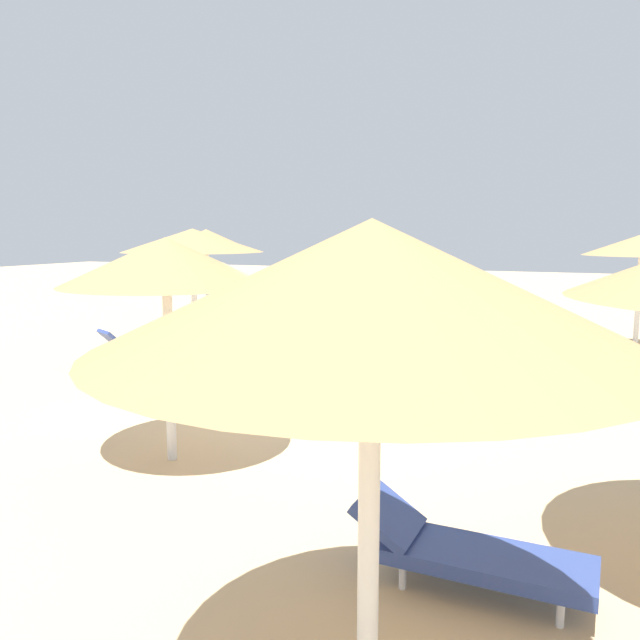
{
  "coord_description": "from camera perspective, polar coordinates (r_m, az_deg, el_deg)",
  "views": [
    {
      "loc": [
        4.68,
        -8.02,
        2.87
      ],
      "look_at": [
        0.0,
        3.0,
        1.2
      ],
      "focal_mm": 35.69,
      "sensor_mm": 36.0,
      "label": 1
    }
  ],
  "objects": [
    {
      "name": "lounger_3",
      "position": [
        5.57,
        12.98,
        -19.58
      ],
      "size": [
        1.92,
        0.7,
        0.67
      ],
      "color": "#33478C",
      "rests_on": "ground"
    },
    {
      "name": "parasol_3",
      "position": [
        3.33,
        4.63,
        2.99
      ],
      "size": [
        2.98,
        2.98,
        2.94
      ],
      "color": "silver",
      "rests_on": "ground"
    },
    {
      "name": "parasol_7",
      "position": [
        7.99,
        -13.65,
        5.04
      ],
      "size": [
        2.57,
        2.57,
        2.8
      ],
      "color": "silver",
      "rests_on": "ground"
    },
    {
      "name": "lounger_5",
      "position": [
        14.94,
        -15.77,
        -2.19
      ],
      "size": [
        1.42,
        1.96,
        0.75
      ],
      "color": "#33478C",
      "rests_on": "ground"
    },
    {
      "name": "bench_0",
      "position": [
        22.63,
        -7.27,
        1.47
      ],
      "size": [
        1.52,
        0.5,
        0.49
      ],
      "color": "brown",
      "rests_on": "ground"
    },
    {
      "name": "parasol_5",
      "position": [
        13.45,
        -11.35,
        6.96
      ],
      "size": [
        2.91,
        2.91,
        2.93
      ],
      "color": "silver",
      "rests_on": "ground"
    },
    {
      "name": "parasol_1",
      "position": [
        19.22,
        -10.16,
        7.17
      ],
      "size": [
        2.37,
        2.37,
        2.94
      ],
      "color": "silver",
      "rests_on": "ground"
    },
    {
      "name": "lounger_1",
      "position": [
        21.42,
        -8.78,
        0.99
      ],
      "size": [
        0.93,
        1.97,
        0.7
      ],
      "color": "#33478C",
      "rests_on": "ground"
    },
    {
      "name": "ground_plane",
      "position": [
        9.72,
        -7.02,
        -9.29
      ],
      "size": [
        80.0,
        80.0,
        0.0
      ],
      "primitive_type": "plane",
      "color": "#D1B284"
    }
  ]
}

